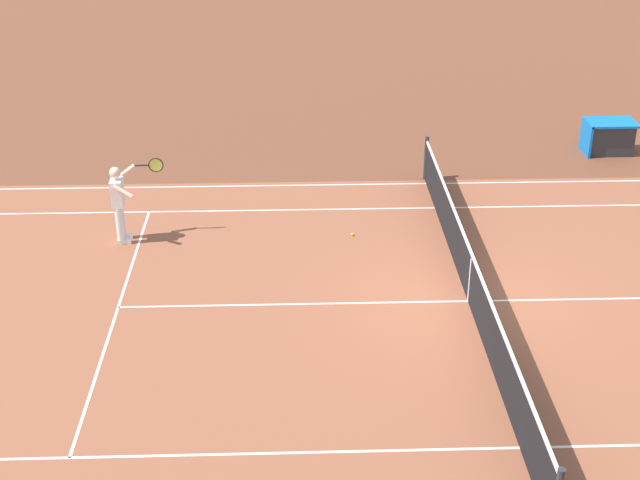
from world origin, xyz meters
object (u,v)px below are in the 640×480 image
(tennis_player_near, at_px, (120,200))
(tennis_ball, at_px, (352,234))
(tennis_net, at_px, (470,278))
(equipment_cart_tarped, at_px, (608,137))

(tennis_player_near, bearing_deg, tennis_ball, -179.25)
(tennis_ball, bearing_deg, tennis_player_near, 0.75)
(tennis_net, xyz_separation_m, equipment_cart_tarped, (-4.92, -7.39, -0.05))
(tennis_player_near, height_order, tennis_ball, tennis_player_near)
(equipment_cart_tarped, bearing_deg, tennis_player_near, 21.89)
(tennis_player_near, xyz_separation_m, equipment_cart_tarped, (-11.65, -4.68, -0.49))
(tennis_net, bearing_deg, tennis_player_near, -21.93)
(tennis_ball, distance_m, equipment_cart_tarped, 8.29)
(tennis_net, distance_m, tennis_player_near, 7.26)
(tennis_net, height_order, equipment_cart_tarped, tennis_net)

